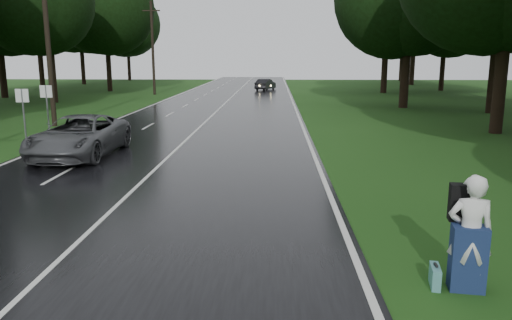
{
  "coord_description": "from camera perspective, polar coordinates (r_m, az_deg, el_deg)",
  "views": [
    {
      "loc": [
        4.18,
        -7.94,
        3.94
      ],
      "look_at": [
        3.68,
        5.69,
        1.1
      ],
      "focal_mm": 34.96,
      "sensor_mm": 36.0,
      "label": 1
    }
  ],
  "objects": [
    {
      "name": "far_car",
      "position": [
        59.79,
        1.1,
        8.64
      ],
      "size": [
        2.53,
        4.17,
        1.3
      ],
      "primitive_type": "imported",
      "rotation": [
        0.0,
        0.0,
        2.83
      ],
      "color": "black",
      "rests_on": "road"
    },
    {
      "name": "road",
      "position": [
        28.52,
        -6.37,
        3.79
      ],
      "size": [
        12.0,
        140.0,
        0.04
      ],
      "primitive_type": "cube",
      "color": "black",
      "rests_on": "ground"
    },
    {
      "name": "hitchhiker",
      "position": [
        9.25,
        23.2,
        -8.1
      ],
      "size": [
        0.81,
        0.75,
        2.04
      ],
      "color": "silver",
      "rests_on": "ground"
    },
    {
      "name": "road_sign_b",
      "position": [
        27.37,
        -22.53,
        2.58
      ],
      "size": [
        0.61,
        0.1,
        2.54
      ],
      "primitive_type": null,
      "color": "white",
      "rests_on": "ground"
    },
    {
      "name": "grey_car",
      "position": [
        21.02,
        -19.55,
        2.6
      ],
      "size": [
        2.76,
        5.81,
        1.6
      ],
      "primitive_type": "imported",
      "rotation": [
        0.0,
        0.0,
        6.27
      ],
      "color": "#4E5053",
      "rests_on": "road"
    },
    {
      "name": "utility_pole_far",
      "position": [
        54.26,
        -11.52,
        7.36
      ],
      "size": [
        1.8,
        0.28,
        9.5
      ],
      "primitive_type": null,
      "color": "black",
      "rests_on": "ground"
    },
    {
      "name": "tree_right_e",
      "position": [
        40.99,
        16.46,
        5.77
      ],
      "size": [
        9.32,
        9.32,
        14.56
      ],
      "primitive_type": null,
      "color": "black",
      "rests_on": "ground"
    },
    {
      "name": "tree_left_e",
      "position": [
        47.29,
        -22.08,
        6.13
      ],
      "size": [
        9.7,
        9.7,
        15.16
      ],
      "primitive_type": null,
      "color": "black",
      "rests_on": "ground"
    },
    {
      "name": "tree_left_f",
      "position": [
        60.74,
        -16.34,
        7.57
      ],
      "size": [
        10.16,
        10.16,
        15.87
      ],
      "primitive_type": null,
      "color": "black",
      "rests_on": "ground"
    },
    {
      "name": "tree_right_f",
      "position": [
        57.42,
        14.36,
        7.46
      ],
      "size": [
        10.51,
        10.51,
        16.43
      ],
      "primitive_type": null,
      "color": "black",
      "rests_on": "ground"
    },
    {
      "name": "lane_center",
      "position": [
        28.52,
        -6.37,
        3.84
      ],
      "size": [
        0.12,
        140.0,
        0.01
      ],
      "primitive_type": "cube",
      "color": "silver",
      "rests_on": "road"
    },
    {
      "name": "ground",
      "position": [
        9.8,
        -24.04,
        -13.02
      ],
      "size": [
        160.0,
        160.0,
        0.0
      ],
      "primitive_type": "plane",
      "color": "#1E4614",
      "rests_on": "ground"
    },
    {
      "name": "tree_right_d",
      "position": [
        29.01,
        25.68,
        2.79
      ],
      "size": [
        9.73,
        9.73,
        15.2
      ],
      "primitive_type": null,
      "color": "black",
      "rests_on": "ground"
    },
    {
      "name": "utility_pole_mid",
      "position": [
        31.11,
        -22.03,
        3.63
      ],
      "size": [
        1.8,
        0.28,
        9.92
      ],
      "primitive_type": null,
      "color": "black",
      "rests_on": "ground"
    },
    {
      "name": "road_sign_a",
      "position": [
        25.23,
        -24.77,
        1.69
      ],
      "size": [
        0.6,
        0.1,
        2.51
      ],
      "primitive_type": null,
      "color": "white",
      "rests_on": "ground"
    },
    {
      "name": "suitcase",
      "position": [
        9.44,
        19.8,
        -12.42
      ],
      "size": [
        0.24,
        0.53,
        0.37
      ],
      "primitive_type": "cube",
      "rotation": [
        0.0,
        0.0,
        6.1
      ],
      "color": "teal",
      "rests_on": "ground"
    }
  ]
}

